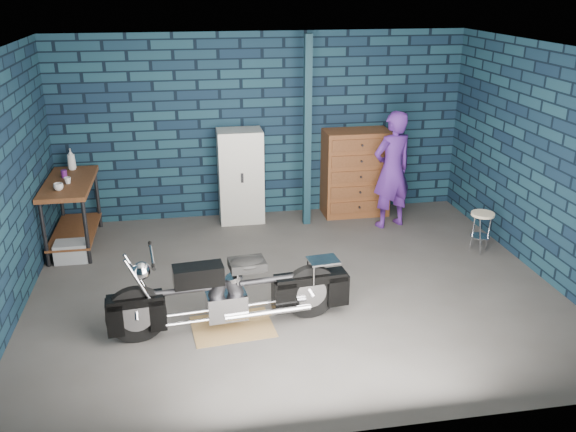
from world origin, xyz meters
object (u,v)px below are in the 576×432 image
(motorcycle, at_px, (231,287))
(locker, at_px, (241,176))
(shop_stool, at_px, (481,232))
(workbench, at_px, (73,214))
(person, at_px, (392,170))
(tool_chest, at_px, (356,173))
(storage_bin, at_px, (72,251))

(motorcycle, xyz_separation_m, locker, (0.40, 2.99, 0.22))
(locker, xyz_separation_m, shop_stool, (2.97, -1.67, -0.41))
(shop_stool, bearing_deg, motorcycle, -158.59)
(locker, height_order, shop_stool, locker)
(workbench, height_order, shop_stool, workbench)
(workbench, distance_m, person, 4.42)
(person, distance_m, locker, 2.18)
(workbench, height_order, person, person)
(motorcycle, bearing_deg, tool_chest, 49.00)
(motorcycle, distance_m, storage_bin, 2.74)
(tool_chest, relative_size, shop_stool, 2.36)
(workbench, relative_size, tool_chest, 1.08)
(motorcycle, relative_size, person, 1.25)
(workbench, distance_m, storage_bin, 0.60)
(person, xyz_separation_m, shop_stool, (0.87, -1.10, -0.57))
(person, distance_m, shop_stool, 1.51)
(person, bearing_deg, tool_chest, -74.84)
(motorcycle, distance_m, locker, 3.03)
(motorcycle, xyz_separation_m, shop_stool, (3.38, 1.32, -0.19))
(storage_bin, height_order, tool_chest, tool_chest)
(person, relative_size, shop_stool, 3.08)
(locker, xyz_separation_m, tool_chest, (1.74, 0.00, -0.04))
(person, bearing_deg, workbench, -17.73)
(tool_chest, bearing_deg, motorcycle, -125.57)
(workbench, xyz_separation_m, motorcycle, (1.90, -2.46, 0.01))
(shop_stool, bearing_deg, workbench, 167.83)
(storage_bin, bearing_deg, workbench, 92.29)
(shop_stool, bearing_deg, storage_bin, 173.08)
(person, bearing_deg, storage_bin, -11.22)
(storage_bin, height_order, shop_stool, shop_stool)
(storage_bin, relative_size, tool_chest, 0.31)
(motorcycle, distance_m, person, 3.50)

